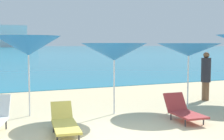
{
  "coord_description": "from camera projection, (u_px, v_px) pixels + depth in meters",
  "views": [
    {
      "loc": [
        -2.41,
        -5.65,
        2.02
      ],
      "look_at": [
        1.52,
        3.48,
        1.2
      ],
      "focal_mm": 49.09,
      "sensor_mm": 36.0,
      "label": 1
    }
  ],
  "objects": [
    {
      "name": "lounge_chair_4",
      "position": [
        65.0,
        122.0,
        6.85
      ],
      "size": [
        0.72,
        1.66,
        0.64
      ],
      "rotation": [
        0.0,
        0.0,
        -0.14
      ],
      "color": "#D8BF4C",
      "rests_on": "ground_plane"
    },
    {
      "name": "umbrella_4",
      "position": [
        114.0,
        52.0,
        8.81
      ],
      "size": [
        1.97,
        1.97,
        2.07
      ],
      "color": "silver",
      "rests_on": "ground_plane"
    },
    {
      "name": "lounge_chair_3",
      "position": [
        183.0,
        110.0,
        8.13
      ],
      "size": [
        0.71,
        1.35,
        0.68
      ],
      "rotation": [
        0.0,
        0.0,
        -0.07
      ],
      "color": "#A53333",
      "rests_on": "ground_plane"
    },
    {
      "name": "ground_plane",
      "position": [
        33.0,
        88.0,
        15.45
      ],
      "size": [
        50.0,
        100.0,
        0.3
      ],
      "primitive_type": "cube",
      "color": "beige"
    },
    {
      "name": "beachgoer_1",
      "position": [
        206.0,
        75.0,
        11.08
      ],
      "size": [
        0.35,
        0.35,
        1.76
      ],
      "rotation": [
        0.0,
        0.0,
        5.72
      ],
      "color": "brown",
      "rests_on": "ground_plane"
    },
    {
      "name": "umbrella_5",
      "position": [
        189.0,
        50.0,
        9.8
      ],
      "size": [
        2.16,
        2.16,
        2.07
      ],
      "color": "silver",
      "rests_on": "ground_plane"
    },
    {
      "name": "umbrella_3",
      "position": [
        28.0,
        46.0,
        8.55
      ],
      "size": [
        1.96,
        1.96,
        2.27
      ],
      "color": "silver",
      "rests_on": "ground_plane"
    }
  ]
}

